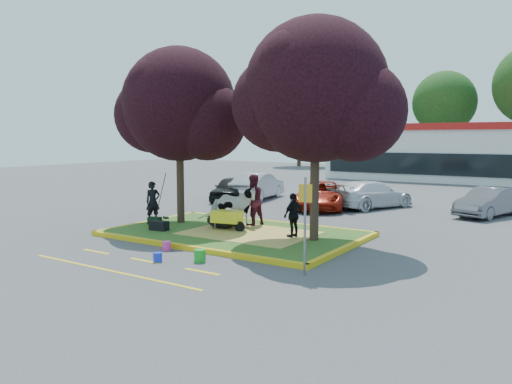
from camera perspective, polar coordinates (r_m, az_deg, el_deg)
The scene contains 32 objects.
ground at distance 17.12m, azimuth -2.42°, elevation -5.01°, with size 90.00×90.00×0.00m, color #424244.
median_island at distance 17.10m, azimuth -2.42°, elevation -4.76°, with size 8.00×5.00×0.15m, color #2D541A.
curb_near at distance 15.13m, azimuth -8.16°, elevation -6.28°, with size 8.30×0.16×0.15m, color gold.
curb_far at distance 19.23m, azimuth 2.07°, elevation -3.54°, with size 8.30×0.16×0.15m, color gold.
curb_left at distance 19.73m, azimuth -12.12°, elevation -3.42°, with size 0.16×5.30×0.15m, color gold.
curb_right at distance 15.14m, azimuth 10.31°, elevation -6.31°, with size 0.16×5.30×0.15m, color gold.
straw_bedding at distance 16.75m, azimuth -0.75°, elevation -4.71°, with size 4.20×3.00×0.01m, color #C6B551.
tree_purple_left at distance 18.86m, azimuth -8.77°, elevation 9.27°, with size 5.06×4.20×6.51m.
tree_purple_right at distance 15.48m, azimuth 6.88°, elevation 10.73°, with size 5.30×4.40×6.82m.
fire_lane_stripe_a at distance 15.47m, azimuth -17.79°, elevation -6.51°, with size 1.10×0.12×0.01m, color yellow.
fire_lane_stripe_b at distance 14.00m, azimuth -12.57°, elevation -7.69°, with size 1.10×0.12×0.01m, color yellow.
fire_lane_stripe_c at distance 12.69m, azimuth -6.18°, elevation -9.04°, with size 1.10×0.12×0.01m, color yellow.
fire_lane_long at distance 13.22m, azimuth -16.34°, elevation -8.62°, with size 6.00×0.10×0.01m, color yellow.
retail_building at distance 42.36m, azimuth 22.67°, elevation 4.29°, with size 20.40×8.40×4.40m.
treeline at distance 52.14m, azimuth 24.07°, elevation 10.54°, with size 46.58×7.80×14.63m.
cow at distance 17.90m, azimuth -2.67°, elevation -1.65°, with size 0.79×1.73×1.46m, color white.
calf at distance 17.64m, azimuth -3.93°, elevation -3.30°, with size 1.24×0.70×0.54m, color black.
handler at distance 19.23m, azimuth -11.69°, elevation -1.10°, with size 0.56×0.37×1.55m, color black.
visitor_a at distance 18.13m, azimuth -0.40°, elevation -0.92°, with size 0.90×0.70×1.86m, color #471422.
visitor_b at distance 15.99m, azimuth 4.32°, elevation -2.67°, with size 0.84×0.35×1.43m, color black.
wheelbarrow at distance 17.24m, azimuth -3.33°, elevation -2.86°, with size 1.79×0.77×0.67m.
gear_bag_dark at distance 17.58m, azimuth -11.02°, elevation -3.79°, with size 0.63×0.34×0.32m, color black.
gear_bag_green at distance 18.91m, azimuth -11.50°, elevation -3.20°, with size 0.47×0.29×0.25m, color black.
sign_post at distance 12.03m, azimuth 5.63°, elevation -2.71°, with size 0.34×0.07×2.40m.
bucket_green at distance 13.61m, azimuth -6.43°, elevation -7.26°, with size 0.32×0.32×0.34m, color #179922.
bucket_pink at distance 15.12m, azimuth -10.17°, elevation -6.08°, with size 0.26×0.26×0.27m, color #E1328D.
bucket_blue at distance 13.78m, azimuth -11.18°, elevation -7.34°, with size 0.24×0.24×0.26m, color #1A2FD0.
car_black at distance 26.40m, azimuth -2.84°, elevation 0.37°, with size 1.52×3.78×1.29m, color black.
car_silver at distance 27.10m, azimuth 0.21°, elevation 0.68°, with size 1.51×4.33×1.43m, color #A6A8AE.
car_red at distance 23.69m, azimuth 7.47°, elevation -0.36°, with size 2.11×4.58×1.27m, color #A31F0D.
car_white at distance 24.36m, azimuth 13.10°, elevation -0.26°, with size 1.82×4.47×1.30m, color silver.
car_grey at distance 23.31m, azimuth 25.02°, elevation -1.07°, with size 1.29×3.71×1.22m, color #53545A.
Camera 1 is at (9.79, -13.64, 3.34)m, focal length 35.00 mm.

